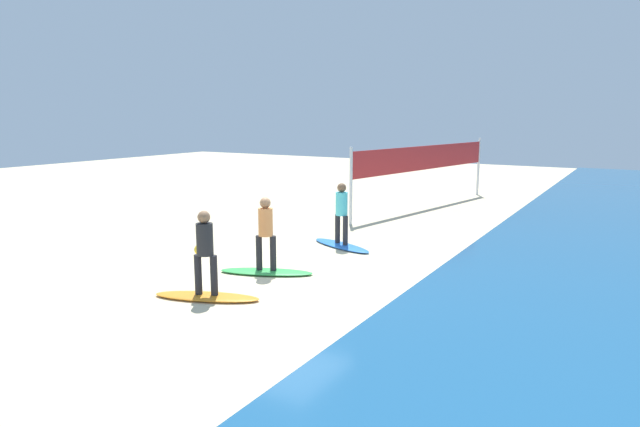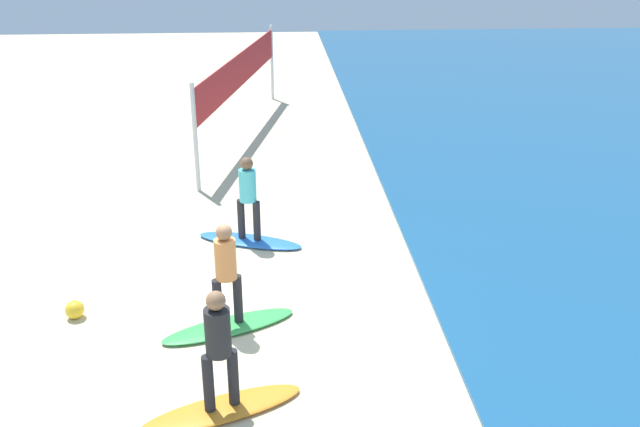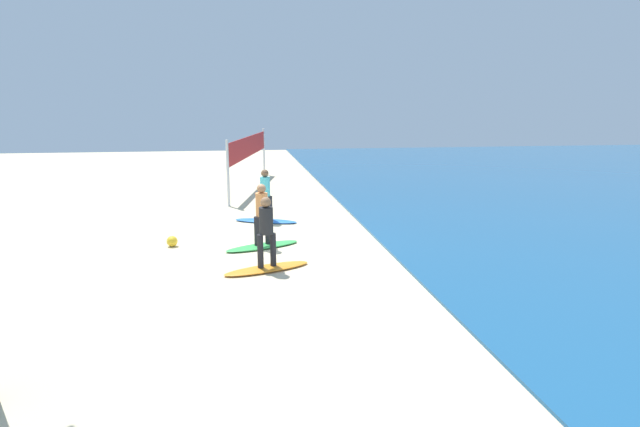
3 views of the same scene
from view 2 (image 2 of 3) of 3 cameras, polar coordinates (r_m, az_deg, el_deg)
name	(u,v)px [view 2 (image 2 of 3)]	position (r m, az deg, el deg)	size (l,w,h in m)	color
ground_plane	(245,315)	(11.34, -6.05, -8.12)	(60.00, 60.00, 0.00)	beige
surfboard_blue	(250,241)	(13.71, -5.67, -2.19)	(2.10, 0.56, 0.09)	blue
surfer_blue	(248,193)	(13.32, -5.83, 1.68)	(0.32, 0.44, 1.64)	#232328
surfboard_green	(229,326)	(11.00, -7.31, -8.98)	(2.10, 0.56, 0.09)	green
surfer_green	(226,268)	(10.52, -7.58, -4.37)	(0.32, 0.43, 1.64)	#232328
surfboard_orange	(223,409)	(9.38, -7.84, -15.31)	(2.10, 0.56, 0.09)	orange
surfer_orange	(218,342)	(8.81, -8.18, -10.21)	(0.32, 0.44, 1.64)	#232328
volleyball_net	(241,74)	(20.19, -6.40, 11.13)	(8.93, 1.83, 2.50)	silver
beach_ball	(75,310)	(11.77, -19.14, -7.33)	(0.29, 0.29, 0.29)	yellow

